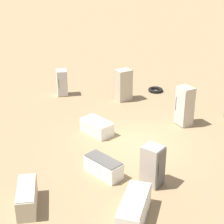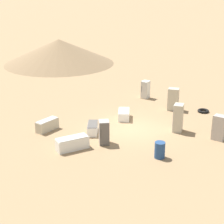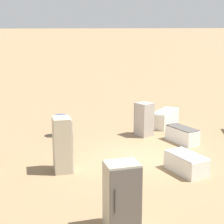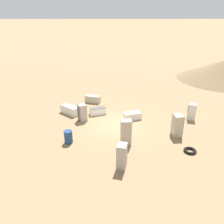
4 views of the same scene
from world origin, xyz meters
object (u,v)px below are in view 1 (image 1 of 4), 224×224
discarded_fridge_2 (103,167)px  scrap_tire (156,90)px  discarded_fridge_4 (97,127)px  discarded_fridge_7 (153,166)px  discarded_fridge_5 (184,106)px  discarded_fridge_8 (62,83)px  discarded_fridge_6 (134,209)px  discarded_fridge_3 (123,85)px  discarded_fridge_0 (27,197)px

discarded_fridge_2 → scrap_tire: 9.02m
discarded_fridge_4 → discarded_fridge_7: 4.42m
discarded_fridge_5 → discarded_fridge_8: 7.22m
discarded_fridge_6 → scrap_tire: bearing=-83.7°
discarded_fridge_7 → discarded_fridge_4: bearing=-114.2°
discarded_fridge_2 → discarded_fridge_3: discarded_fridge_3 is taller
discarded_fridge_7 → discarded_fridge_8: bearing=-116.5°
discarded_fridge_3 → discarded_fridge_7: 7.94m
discarded_fridge_5 → discarded_fridge_3: bearing=12.6°
discarded_fridge_2 → discarded_fridge_6: discarded_fridge_6 is taller
discarded_fridge_4 → scrap_tire: discarded_fridge_4 is taller
discarded_fridge_3 → scrap_tire: size_ratio=2.00×
discarded_fridge_2 → discarded_fridge_4: (3.10, -1.16, -0.01)m
discarded_fridge_8 → discarded_fridge_7: bearing=103.9°
discarded_fridge_8 → scrap_tire: size_ratio=1.72×
discarded_fridge_6 → discarded_fridge_2: bearing=-52.1°
discarded_fridge_0 → discarded_fridge_3: (6.69, -7.11, 0.47)m
discarded_fridge_0 → discarded_fridge_3: 9.77m
discarded_fridge_8 → scrap_tire: (-1.91, -4.97, -0.64)m
scrap_tire → discarded_fridge_2: bearing=134.9°
discarded_fridge_5 → discarded_fridge_7: (-3.40, 3.89, -0.19)m
discarded_fridge_4 → discarded_fridge_8: size_ratio=1.12×
discarded_fridge_4 → discarded_fridge_5: size_ratio=0.87×
discarded_fridge_3 → scrap_tire: discarded_fridge_3 is taller
discarded_fridge_6 → scrap_tire: size_ratio=2.21×
discarded_fridge_5 → discarded_fridge_7: 5.17m
discarded_fridge_5 → discarded_fridge_8: discarded_fridge_5 is taller
discarded_fridge_0 → scrap_tire: 11.66m
discarded_fridge_5 → scrap_tire: discarded_fridge_5 is taller
discarded_fridge_0 → scrap_tire: size_ratio=2.00×
discarded_fridge_5 → discarded_fridge_6: discarded_fridge_5 is taller
discarded_fridge_4 → discarded_fridge_8: bearing=-108.9°
discarded_fridge_7 → discarded_fridge_0: bearing=-35.2°
discarded_fridge_4 → discarded_fridge_7: discarded_fridge_7 is taller
discarded_fridge_6 → scrap_tire: (8.99, -6.61, -0.29)m
discarded_fridge_3 → discarded_fridge_6: bearing=-120.0°
discarded_fridge_6 → discarded_fridge_0: bearing=6.1°
discarded_fridge_0 → scrap_tire: (6.94, -9.37, -0.28)m
discarded_fridge_3 → scrap_tire: bearing=2.7°
discarded_fridge_0 → discarded_fridge_4: bearing=-120.0°
discarded_fridge_0 → discarded_fridge_8: bearing=-98.1°
discarded_fridge_2 → discarded_fridge_7: (-1.30, -1.28, 0.42)m
discarded_fridge_7 → scrap_tire: bearing=-149.4°
discarded_fridge_0 → discarded_fridge_5: bearing=-143.4°
discarded_fridge_3 → discarded_fridge_8: 3.46m
discarded_fridge_2 → discarded_fridge_3: bearing=-142.1°
discarded_fridge_6 → discarded_fridge_7: discarded_fridge_7 is taller
discarded_fridge_3 → discarded_fridge_5: bearing=-78.9°
scrap_tire → discarded_fridge_8: bearing=69.0°
discarded_fridge_0 → discarded_fridge_3: discarded_fridge_3 is taller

